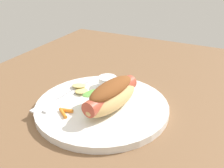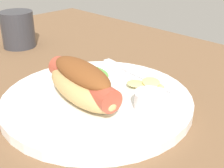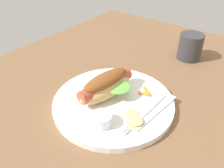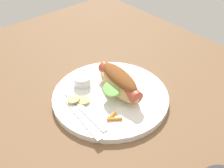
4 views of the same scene
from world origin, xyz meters
TOP-DOWN VIEW (x-y plane):
  - ground_plane at (0.00, 0.00)cm, footprint 120.00×90.00cm
  - plate at (2.22, 1.89)cm, footprint 30.24×30.24cm
  - hot_dog at (1.80, -0.66)cm, footprint 16.94×11.11cm
  - sauce_ramekin at (10.52, 4.83)cm, footprint 4.63×4.63cm
  - fork at (1.59, 10.75)cm, footprint 16.78×2.07cm
  - knife at (0.43, 12.61)cm, footprint 16.03×3.29cm
  - chips_pile at (5.70, 10.04)cm, footprint 6.42×6.06cm
  - carrot_garnish at (-4.82, 7.05)cm, footprint 3.31×3.47cm

SIDE VIEW (x-z plane):
  - ground_plane at x=0.00cm, z-range -1.80..0.00cm
  - plate at x=2.22cm, z-range 0.00..1.60cm
  - knife at x=0.43cm, z-range 1.60..1.96cm
  - fork at x=1.59cm, z-range 1.60..2.00cm
  - carrot_garnish at x=-4.82cm, z-range 1.58..2.36cm
  - chips_pile at x=5.70cm, z-range 1.53..2.84cm
  - sauce_ramekin at x=10.52cm, z-range 1.60..4.23cm
  - hot_dog at x=1.80cm, z-range 1.60..7.83cm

